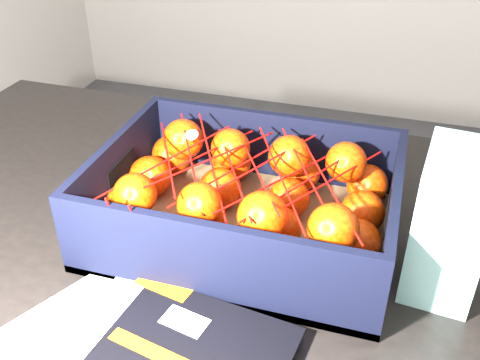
# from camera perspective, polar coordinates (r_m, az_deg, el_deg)

# --- Properties ---
(table) EXTENTS (1.21, 0.82, 0.75)m
(table) POSITION_cam_1_polar(r_m,az_deg,el_deg) (0.91, -4.99, -9.42)
(table) COLOR black
(table) RESTS_ON ground
(produce_crate) EXTENTS (0.42, 0.32, 0.12)m
(produce_crate) POSITION_cam_1_polar(r_m,az_deg,el_deg) (0.81, 0.62, -3.18)
(produce_crate) COLOR olive
(produce_crate) RESTS_ON table
(clementine_heap) EXTENTS (0.40, 0.30, 0.12)m
(clementine_heap) POSITION_cam_1_polar(r_m,az_deg,el_deg) (0.80, 0.51, -1.78)
(clementine_heap) COLOR red
(clementine_heap) RESTS_ON produce_crate
(mesh_net) EXTENTS (0.35, 0.28, 0.09)m
(mesh_net) POSITION_cam_1_polar(r_m,az_deg,el_deg) (0.76, -0.01, 0.87)
(mesh_net) COLOR red
(mesh_net) RESTS_ON clementine_heap
(retail_carton) EXTENTS (0.10, 0.14, 0.19)m
(retail_carton) POSITION_cam_1_polar(r_m,az_deg,el_deg) (0.74, 20.86, -4.11)
(retail_carton) COLOR white
(retail_carton) RESTS_ON table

